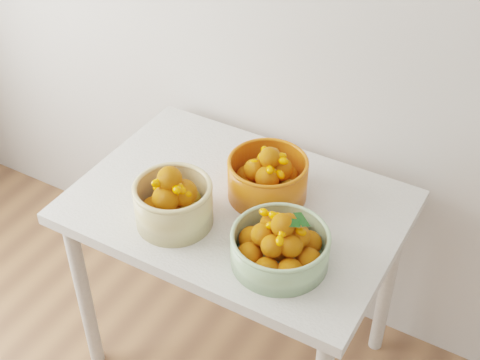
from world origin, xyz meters
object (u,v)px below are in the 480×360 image
at_px(bowl_cream, 173,202).
at_px(table, 237,225).
at_px(bowl_green, 280,245).
at_px(bowl_orange, 268,177).

bearing_deg(bowl_cream, table, 54.85).
distance_m(bowl_green, bowl_orange, 0.29).
xyz_separation_m(table, bowl_orange, (0.06, 0.08, 0.17)).
bearing_deg(bowl_orange, bowl_green, -55.04).
bearing_deg(bowl_orange, table, -129.21).
bearing_deg(bowl_cream, bowl_green, 1.63).
bearing_deg(bowl_green, bowl_cream, -178.37).
relative_size(table, bowl_cream, 3.98).
relative_size(bowl_green, bowl_orange, 0.85).
bearing_deg(table, bowl_green, -34.77).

